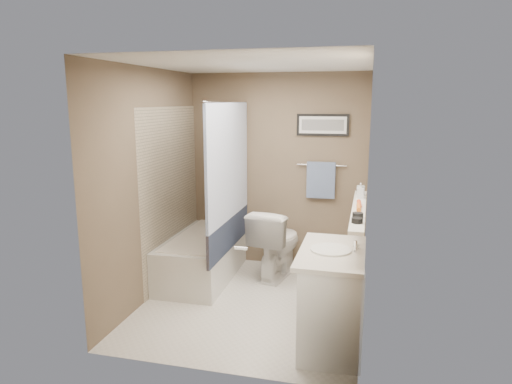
% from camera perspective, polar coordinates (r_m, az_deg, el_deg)
% --- Properties ---
extents(ground, '(2.50, 2.50, 0.00)m').
position_cam_1_polar(ground, '(4.87, -0.44, -13.74)').
color(ground, silver).
rests_on(ground, ground).
extents(ceiling, '(2.20, 2.50, 0.04)m').
position_cam_1_polar(ceiling, '(4.42, -0.49, 15.44)').
color(ceiling, white).
rests_on(ceiling, wall_back).
extents(wall_back, '(2.20, 0.04, 2.40)m').
position_cam_1_polar(wall_back, '(5.68, 2.64, 2.58)').
color(wall_back, brown).
rests_on(wall_back, ground).
extents(wall_front, '(2.20, 0.04, 2.40)m').
position_cam_1_polar(wall_front, '(3.35, -5.73, -3.68)').
color(wall_front, brown).
rests_on(wall_front, ground).
extents(wall_left, '(0.04, 2.50, 2.40)m').
position_cam_1_polar(wall_left, '(4.87, -12.86, 0.84)').
color(wall_left, brown).
rests_on(wall_left, ground).
extents(wall_right, '(0.04, 2.50, 2.40)m').
position_cam_1_polar(wall_right, '(4.36, 13.43, -0.41)').
color(wall_right, brown).
rests_on(wall_right, ground).
extents(tile_surround, '(0.02, 1.55, 2.00)m').
position_cam_1_polar(tile_surround, '(5.36, -10.49, -0.30)').
color(tile_surround, tan).
rests_on(tile_surround, wall_left).
extents(curtain_rod, '(0.02, 1.55, 0.02)m').
position_cam_1_polar(curtain_rod, '(5.00, -3.55, 11.17)').
color(curtain_rod, silver).
rests_on(curtain_rod, wall_left).
extents(curtain_upper, '(0.03, 1.45, 1.28)m').
position_cam_1_polar(curtain_upper, '(5.04, -3.46, 3.76)').
color(curtain_upper, white).
rests_on(curtain_upper, curtain_rod).
extents(curtain_lower, '(0.03, 1.45, 0.36)m').
position_cam_1_polar(curtain_lower, '(5.22, -3.35, -5.20)').
color(curtain_lower, '#232D42').
rests_on(curtain_lower, curtain_rod).
extents(mirror, '(0.02, 1.60, 1.00)m').
position_cam_1_polar(mirror, '(4.14, 13.80, 4.87)').
color(mirror, silver).
rests_on(mirror, wall_right).
extents(shelf, '(0.12, 1.60, 0.03)m').
position_cam_1_polar(shelf, '(4.23, 12.73, -2.11)').
color(shelf, silver).
rests_on(shelf, wall_right).
extents(towel_bar, '(0.60, 0.02, 0.02)m').
position_cam_1_polar(towel_bar, '(5.57, 8.19, 3.34)').
color(towel_bar, silver).
rests_on(towel_bar, wall_back).
extents(towel, '(0.34, 0.05, 0.44)m').
position_cam_1_polar(towel, '(5.57, 8.11, 1.48)').
color(towel, '#879EC4').
rests_on(towel, towel_bar).
extents(art_frame, '(0.62, 0.02, 0.26)m').
position_cam_1_polar(art_frame, '(5.54, 8.35, 8.29)').
color(art_frame, black).
rests_on(art_frame, wall_back).
extents(art_mat, '(0.56, 0.00, 0.20)m').
position_cam_1_polar(art_mat, '(5.52, 8.33, 8.28)').
color(art_mat, white).
rests_on(art_mat, art_frame).
extents(art_image, '(0.50, 0.00, 0.13)m').
position_cam_1_polar(art_image, '(5.52, 8.33, 8.28)').
color(art_image, '#595959').
rests_on(art_image, art_mat).
extents(door, '(0.80, 0.02, 2.00)m').
position_cam_1_polar(door, '(3.26, 3.50, -7.76)').
color(door, silver).
rests_on(door, wall_front).
extents(door_handle, '(0.10, 0.02, 0.02)m').
position_cam_1_polar(door_handle, '(3.38, -1.89, -7.04)').
color(door_handle, silver).
rests_on(door_handle, door).
extents(bathtub, '(0.72, 1.51, 0.50)m').
position_cam_1_polar(bathtub, '(5.50, -6.58, -7.99)').
color(bathtub, silver).
rests_on(bathtub, ground).
extents(tub_rim, '(0.56, 1.36, 0.02)m').
position_cam_1_polar(tub_rim, '(5.42, -6.64, -5.50)').
color(tub_rim, white).
rests_on(tub_rim, bathtub).
extents(toilet, '(0.61, 0.88, 0.83)m').
position_cam_1_polar(toilet, '(5.45, 2.57, -6.28)').
color(toilet, white).
rests_on(toilet, ground).
extents(vanity, '(0.54, 0.92, 0.80)m').
position_cam_1_polar(vanity, '(4.04, 9.42, -13.18)').
color(vanity, white).
rests_on(vanity, ground).
extents(countertop, '(0.54, 0.96, 0.04)m').
position_cam_1_polar(countertop, '(3.88, 9.47, -7.51)').
color(countertop, beige).
rests_on(countertop, vanity).
extents(sink_basin, '(0.34, 0.34, 0.01)m').
position_cam_1_polar(sink_basin, '(3.87, 9.33, -7.11)').
color(sink_basin, silver).
rests_on(sink_basin, countertop).
extents(faucet_spout, '(0.02, 0.02, 0.10)m').
position_cam_1_polar(faucet_spout, '(3.85, 12.34, -6.68)').
color(faucet_spout, white).
rests_on(faucet_spout, countertop).
extents(faucet_knob, '(0.05, 0.05, 0.05)m').
position_cam_1_polar(faucet_knob, '(3.95, 12.38, -6.51)').
color(faucet_knob, white).
rests_on(faucet_knob, countertop).
extents(candle_bowl_near, '(0.09, 0.09, 0.04)m').
position_cam_1_polar(candle_bowl_near, '(3.70, 12.53, -3.49)').
color(candle_bowl_near, black).
rests_on(candle_bowl_near, shelf).
extents(candle_bowl_far, '(0.09, 0.09, 0.04)m').
position_cam_1_polar(candle_bowl_far, '(3.87, 12.61, -2.84)').
color(candle_bowl_far, black).
rests_on(candle_bowl_far, shelf).
extents(hair_brush_front, '(0.05, 0.22, 0.04)m').
position_cam_1_polar(hair_brush_front, '(4.14, 12.72, -1.88)').
color(hair_brush_front, '#C5611B').
rests_on(hair_brush_front, shelf).
extents(hair_brush_back, '(0.05, 0.22, 0.04)m').
position_cam_1_polar(hair_brush_back, '(4.28, 12.77, -1.46)').
color(hair_brush_back, '#D0441D').
rests_on(hair_brush_back, shelf).
extents(pink_comb, '(0.04, 0.16, 0.01)m').
position_cam_1_polar(pink_comb, '(4.40, 12.80, -1.34)').
color(pink_comb, pink).
rests_on(pink_comb, shelf).
extents(glass_jar, '(0.08, 0.08, 0.10)m').
position_cam_1_polar(glass_jar, '(4.77, 12.94, 0.19)').
color(glass_jar, silver).
rests_on(glass_jar, shelf).
extents(soap_bottle, '(0.07, 0.07, 0.15)m').
position_cam_1_polar(soap_bottle, '(4.63, 12.91, 0.17)').
color(soap_bottle, '#999999').
rests_on(soap_bottle, shelf).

